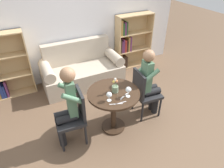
# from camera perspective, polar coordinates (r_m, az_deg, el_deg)

# --- Properties ---
(ground_plane) EXTENTS (16.00, 16.00, 0.00)m
(ground_plane) POSITION_cam_1_polar(r_m,az_deg,el_deg) (3.51, 0.37, -12.06)
(ground_plane) COLOR brown
(back_wall) EXTENTS (5.20, 0.05, 2.70)m
(back_wall) POSITION_cam_1_polar(r_m,az_deg,el_deg) (4.43, -11.63, 17.92)
(back_wall) COLOR silver
(back_wall) RESTS_ON ground_plane
(round_table) EXTENTS (0.81, 0.81, 0.73)m
(round_table) POSITION_cam_1_polar(r_m,az_deg,el_deg) (3.13, 0.41, -4.97)
(round_table) COLOR #382619
(round_table) RESTS_ON ground_plane
(couch) EXTENTS (1.70, 0.80, 0.92)m
(couch) POSITION_cam_1_polar(r_m,az_deg,el_deg) (4.46, -8.55, 3.74)
(couch) COLOR #B7A893
(couch) RESTS_ON ground_plane
(bookshelf_right) EXTENTS (0.91, 0.28, 1.31)m
(bookshelf_right) POSITION_cam_1_polar(r_m,az_deg,el_deg) (5.04, 4.79, 11.70)
(bookshelf_right) COLOR tan
(bookshelf_right) RESTS_ON ground_plane
(chair_left) EXTENTS (0.45, 0.45, 0.90)m
(chair_left) POSITION_cam_1_polar(r_m,az_deg,el_deg) (3.05, -10.72, -8.62)
(chair_left) COLOR #232326
(chair_left) RESTS_ON ground_plane
(chair_right) EXTENTS (0.45, 0.45, 0.90)m
(chair_right) POSITION_cam_1_polar(r_m,az_deg,el_deg) (3.49, 9.11, -2.16)
(chair_right) COLOR #232326
(chair_right) RESTS_ON ground_plane
(person_left) EXTENTS (0.43, 0.36, 1.29)m
(person_left) POSITION_cam_1_polar(r_m,az_deg,el_deg) (2.92, -12.79, -6.12)
(person_left) COLOR black
(person_left) RESTS_ON ground_plane
(person_right) EXTENTS (0.44, 0.36, 1.27)m
(person_right) POSITION_cam_1_polar(r_m,az_deg,el_deg) (3.43, 10.70, 0.47)
(person_right) COLOR black
(person_right) RESTS_ON ground_plane
(wine_glass_left) EXTENTS (0.08, 0.08, 0.14)m
(wine_glass_left) POSITION_cam_1_polar(r_m,az_deg,el_deg) (2.81, -0.83, -3.16)
(wine_glass_left) COLOR white
(wine_glass_left) RESTS_ON round_table
(wine_glass_right) EXTENTS (0.09, 0.09, 0.16)m
(wine_glass_right) POSITION_cam_1_polar(r_m,az_deg,el_deg) (2.89, 4.70, -1.71)
(wine_glass_right) COLOR white
(wine_glass_right) RESTS_ON round_table
(flower_vase) EXTENTS (0.10, 0.10, 0.25)m
(flower_vase) POSITION_cam_1_polar(r_m,az_deg,el_deg) (2.99, 0.90, -0.99)
(flower_vase) COLOR gray
(flower_vase) RESTS_ON round_table
(knife_left_setting) EXTENTS (0.18, 0.08, 0.00)m
(knife_left_setting) POSITION_cam_1_polar(r_m,az_deg,el_deg) (2.81, 1.18, -5.72)
(knife_left_setting) COLOR silver
(knife_left_setting) RESTS_ON round_table
(fork_left_setting) EXTENTS (0.18, 0.08, 0.00)m
(fork_left_setting) POSITION_cam_1_polar(r_m,az_deg,el_deg) (2.96, 3.66, -3.30)
(fork_left_setting) COLOR silver
(fork_left_setting) RESTS_ON round_table
(knife_right_setting) EXTENTS (0.19, 0.02, 0.00)m
(knife_right_setting) POSITION_cam_1_polar(r_m,az_deg,el_deg) (2.83, 2.34, -5.42)
(knife_right_setting) COLOR silver
(knife_right_setting) RESTS_ON round_table
(fork_right_setting) EXTENTS (0.17, 0.11, 0.00)m
(fork_right_setting) POSITION_cam_1_polar(r_m,az_deg,el_deg) (2.94, 3.37, -3.59)
(fork_right_setting) COLOR silver
(fork_right_setting) RESTS_ON round_table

